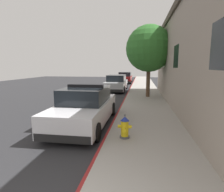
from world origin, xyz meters
TOP-DOWN VIEW (x-y plane):
  - ground_plane at (-4.64, 10.00)m, footprint 33.32×60.00m
  - sidewalk_pavement at (1.36, 10.00)m, footprint 2.72×60.00m
  - curb_painted_edge at (-0.04, 10.00)m, footprint 0.08×60.00m
  - police_cruiser at (-1.19, 5.59)m, footprint 1.94×4.84m
  - parked_car_silver_ahead at (-1.33, 16.53)m, footprint 1.94×4.84m
  - parked_car_dark_far at (-1.23, 25.40)m, footprint 1.94×4.84m
  - fire_hydrant at (0.58, 3.93)m, footprint 0.44×0.40m
  - street_tree at (1.58, 12.40)m, footprint 3.35×3.35m

SIDE VIEW (x-z plane):
  - ground_plane at x=-4.64m, z-range -0.20..0.00m
  - sidewalk_pavement at x=1.36m, z-range 0.00..0.16m
  - curb_painted_edge at x=-0.04m, z-range 0.00..0.16m
  - fire_hydrant at x=0.58m, z-range 0.13..0.89m
  - parked_car_silver_ahead at x=-1.33m, z-range -0.04..1.52m
  - parked_car_dark_far at x=-1.23m, z-range -0.04..1.52m
  - police_cruiser at x=-1.19m, z-range -0.10..1.58m
  - street_tree at x=1.58m, z-range 1.07..6.25m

